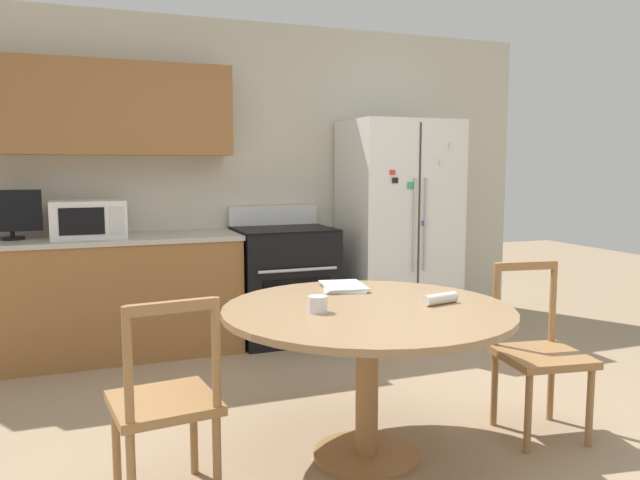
% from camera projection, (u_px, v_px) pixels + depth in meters
% --- Properties ---
extents(ground_plane, '(14.00, 14.00, 0.00)m').
position_uv_depth(ground_plane, '(391.00, 464.00, 2.98)').
color(ground_plane, '#9E8466').
extents(back_wall, '(5.20, 0.44, 2.60)m').
position_uv_depth(back_wall, '(214.00, 164.00, 5.11)').
color(back_wall, beige).
rests_on(back_wall, ground_plane).
extents(kitchen_counter, '(2.01, 0.64, 0.90)m').
position_uv_depth(kitchen_counter, '(104.00, 297.00, 4.62)').
color(kitchen_counter, '#936033').
rests_on(kitchen_counter, ground_plane).
extents(refrigerator, '(0.90, 0.73, 1.80)m').
position_uv_depth(refrigerator, '(398.00, 226.00, 5.37)').
color(refrigerator, white).
rests_on(refrigerator, ground_plane).
extents(oven_range, '(0.77, 0.68, 1.08)m').
position_uv_depth(oven_range, '(284.00, 283.00, 5.09)').
color(oven_range, black).
rests_on(oven_range, ground_plane).
extents(microwave, '(0.52, 0.40, 0.27)m').
position_uv_depth(microwave, '(89.00, 219.00, 4.53)').
color(microwave, white).
rests_on(microwave, kitchen_counter).
extents(countertop_tv, '(0.40, 0.16, 0.35)m').
position_uv_depth(countertop_tv, '(11.00, 213.00, 4.38)').
color(countertop_tv, black).
rests_on(countertop_tv, kitchen_counter).
extents(dining_table, '(1.39, 1.39, 0.75)m').
position_uv_depth(dining_table, '(367.00, 331.00, 2.98)').
color(dining_table, '#997551').
rests_on(dining_table, ground_plane).
extents(dining_chair_left, '(0.46, 0.46, 0.90)m').
position_uv_depth(dining_chair_left, '(165.00, 404.00, 2.59)').
color(dining_chair_left, '#9E7042').
rests_on(dining_chair_left, ground_plane).
extents(dining_chair_right, '(0.48, 0.48, 0.90)m').
position_uv_depth(dining_chair_right, '(539.00, 354.00, 3.28)').
color(dining_chair_right, '#9E7042').
rests_on(dining_chair_right, ground_plane).
extents(candle_glass, '(0.09, 0.09, 0.08)m').
position_uv_depth(candle_glass, '(318.00, 305.00, 2.86)').
color(candle_glass, silver).
rests_on(candle_glass, dining_table).
extents(folded_napkin, '(0.20, 0.09, 0.05)m').
position_uv_depth(folded_napkin, '(440.00, 299.00, 3.03)').
color(folded_napkin, silver).
rests_on(folded_napkin, dining_table).
extents(mail_stack, '(0.30, 0.35, 0.02)m').
position_uv_depth(mail_stack, '(344.00, 287.00, 3.41)').
color(mail_stack, white).
rests_on(mail_stack, dining_table).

